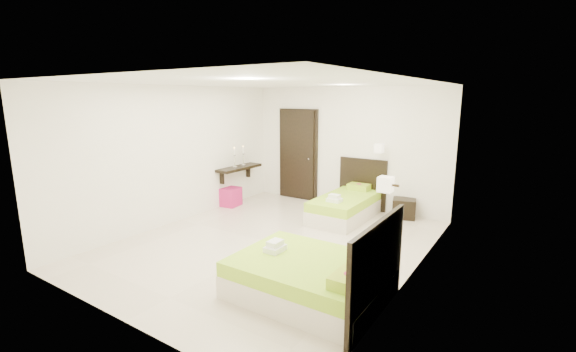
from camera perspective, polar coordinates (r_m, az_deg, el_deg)
The scene contains 7 objects.
floor at distance 6.50m, azimuth -2.23°, elevation -9.89°, with size 5.50×5.50×0.00m, color beige.
bed_single at distance 7.82m, azimuth 8.71°, elevation -4.23°, with size 1.06×1.76×1.45m.
bed_double at distance 4.78m, azimuth 3.86°, elevation -14.65°, with size 1.78×1.51×1.47m.
nightstand at distance 8.08m, azimuth 16.81°, elevation -4.60°, with size 0.44×0.39×0.39m, color black.
ottoman at distance 8.69m, azimuth -8.63°, elevation -3.04°, with size 0.41×0.41×0.41m, color #AE175B.
door at distance 9.06m, azimuth 1.50°, elevation 3.14°, with size 1.02×0.15×2.14m.
console_shelf at distance 8.74m, azimuth -7.28°, elevation 1.19°, with size 0.35×1.20×0.78m.
Camera 1 is at (3.54, -4.91, 2.38)m, focal length 24.00 mm.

